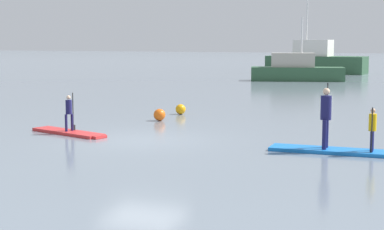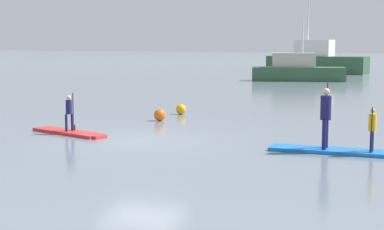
% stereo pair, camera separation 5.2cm
% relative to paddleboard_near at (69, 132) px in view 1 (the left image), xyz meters
% --- Properties ---
extents(ground_plane, '(240.00, 240.00, 0.00)m').
position_rel_paddleboard_near_xyz_m(ground_plane, '(2.83, -0.32, -0.05)').
color(ground_plane, slate).
extents(paddleboard_near, '(3.14, 1.63, 0.10)m').
position_rel_paddleboard_near_xyz_m(paddleboard_near, '(0.00, 0.00, 0.00)').
color(paddleboard_near, red).
rests_on(paddleboard_near, ground).
extents(paddler_child_solo, '(0.27, 0.39, 1.26)m').
position_rel_paddleboard_near_xyz_m(paddler_child_solo, '(0.00, 0.01, 0.72)').
color(paddler_child_solo, '#19194C').
rests_on(paddler_child_solo, paddleboard_near).
extents(paddleboard_far, '(3.76, 0.85, 0.10)m').
position_rel_paddleboard_near_xyz_m(paddleboard_far, '(8.77, -0.45, 0.00)').
color(paddleboard_far, blue).
rests_on(paddleboard_far, ground).
extents(paddler_adult, '(0.30, 0.53, 1.81)m').
position_rel_paddleboard_near_xyz_m(paddler_adult, '(8.43, -0.44, 1.02)').
color(paddler_adult, '#19194C').
rests_on(paddler_adult, paddleboard_far).
extents(paddler_child_front, '(0.21, 0.41, 1.22)m').
position_rel_paddleboard_near_xyz_m(paddler_child_front, '(9.68, -0.47, 0.71)').
color(paddler_child_front, '#19194C').
rests_on(paddler_child_front, paddleboard_far).
extents(fishing_boat_green_midground, '(9.14, 3.87, 8.28)m').
position_rel_paddleboard_near_xyz_m(fishing_boat_green_midground, '(1.77, 39.76, 1.05)').
color(fishing_boat_green_midground, '#2D5638').
rests_on(fishing_boat_green_midground, ground).
extents(motor_boat_small_navy, '(7.05, 3.41, 4.68)m').
position_rel_paddleboard_near_xyz_m(motor_boat_small_navy, '(2.11, 28.62, 0.74)').
color(motor_boat_small_navy, '#2D5638').
rests_on(motor_boat_small_navy, ground).
extents(mooring_buoy_near, '(0.42, 0.42, 0.42)m').
position_rel_paddleboard_near_xyz_m(mooring_buoy_near, '(1.51, 6.32, 0.16)').
color(mooring_buoy_near, orange).
rests_on(mooring_buoy_near, ground).
extents(mooring_buoy_far, '(0.46, 0.46, 0.46)m').
position_rel_paddleboard_near_xyz_m(mooring_buoy_far, '(1.49, 4.11, 0.18)').
color(mooring_buoy_far, orange).
rests_on(mooring_buoy_far, ground).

